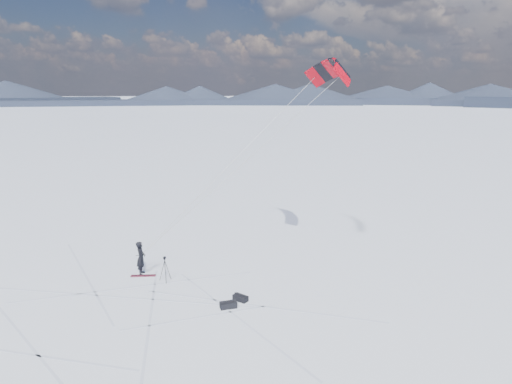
{
  "coord_description": "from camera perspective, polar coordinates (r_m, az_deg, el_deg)",
  "views": [
    {
      "loc": [
        3.01,
        -19.79,
        10.03
      ],
      "look_at": [
        6.11,
        3.55,
        4.47
      ],
      "focal_mm": 30.0,
      "sensor_mm": 36.0,
      "label": 1
    }
  ],
  "objects": [
    {
      "name": "gear_bag_a",
      "position": [
        21.01,
        -3.7,
        -14.77
      ],
      "size": [
        0.84,
        0.5,
        0.35
      ],
      "rotation": [
        0.0,
        0.0,
        0.16
      ],
      "color": "black",
      "rests_on": "ground"
    },
    {
      "name": "snow_tracks",
      "position": [
        21.85,
        -16.65,
        -14.63
      ],
      "size": [
        17.62,
        14.39,
        0.01
      ],
      "color": "silver",
      "rests_on": "ground"
    },
    {
      "name": "snowboard",
      "position": [
        25.05,
        -14.8,
        -10.74
      ],
      "size": [
        1.39,
        0.36,
        0.04
      ],
      "primitive_type": "cube",
      "rotation": [
        0.0,
        0.0,
        -0.08
      ],
      "color": "maroon",
      "rests_on": "ground"
    },
    {
      "name": "snowkiter",
      "position": [
        25.34,
        -14.97,
        -10.5
      ],
      "size": [
        0.48,
        0.72,
        1.92
      ],
      "primitive_type": "imported",
      "rotation": [
        0.0,
        0.0,
        1.54
      ],
      "color": "black",
      "rests_on": "ground"
    },
    {
      "name": "ground",
      "position": [
        22.39,
        -14.9,
        -13.8
      ],
      "size": [
        1800.0,
        1800.0,
        0.0
      ],
      "primitive_type": "plane",
      "color": "white"
    },
    {
      "name": "power_kite",
      "position": [
        24.77,
        9.91,
        15.37
      ],
      "size": [
        11.81,
        4.92,
        10.71
      ],
      "color": "#B60311",
      "rests_on": "ground"
    },
    {
      "name": "gear_bag_b",
      "position": [
        21.62,
        -2.08,
        -13.92
      ],
      "size": [
        0.78,
        0.77,
        0.34
      ],
      "rotation": [
        0.0,
        0.0,
        -0.76
      ],
      "color": "black",
      "rests_on": "ground"
    },
    {
      "name": "tripod",
      "position": [
        23.81,
        -12.05,
        -9.57
      ],
      "size": [
        0.64,
        0.6,
        1.4
      ],
      "rotation": [
        0.0,
        0.0,
        0.67
      ],
      "color": "black",
      "rests_on": "ground"
    },
    {
      "name": "horizon_hills",
      "position": [
        21.16,
        -15.41,
        -6.12
      ],
      "size": [
        704.0,
        705.94,
        8.12
      ],
      "color": "#181D2F",
      "rests_on": "ground"
    }
  ]
}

